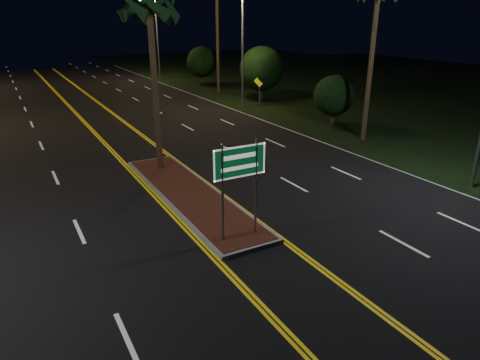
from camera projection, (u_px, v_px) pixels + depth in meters
ground at (289, 283)px, 11.76m from camera, size 120.00×120.00×0.00m
grass_right at (383, 86)px, 45.84m from camera, size 40.00×110.00×0.01m
median_island at (190, 194)px, 17.44m from camera, size 2.25×10.25×0.17m
highway_sign at (240, 171)px, 13.19m from camera, size 1.80×0.08×3.20m
streetlight_right_mid at (238, 34)px, 32.54m from camera, size 1.91×0.44×9.00m
streetlight_right_far at (154, 29)px, 48.86m from camera, size 1.91×0.44×9.00m
palm_median at (149, 6)px, 17.74m from camera, size 2.40×2.40×8.30m
shrub_near at (334, 96)px, 28.65m from camera, size 2.70×2.70×3.30m
shrub_mid at (262, 69)px, 36.76m from camera, size 3.78×3.78×4.62m
shrub_far at (202, 62)px, 46.60m from camera, size 3.24×3.24×3.96m
warning_sign at (260, 85)px, 35.62m from camera, size 1.02×0.20×2.45m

